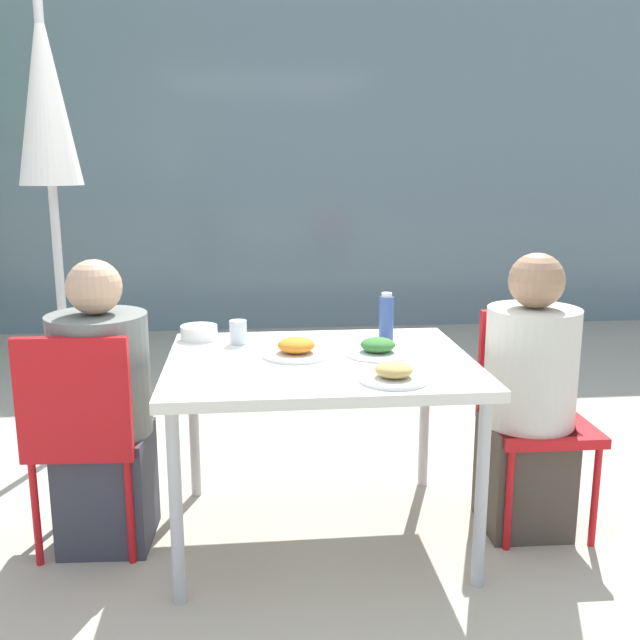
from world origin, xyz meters
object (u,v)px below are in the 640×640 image
Objects in this scene: chair_left at (84,425)px; bottle at (386,317)px; chair_right at (533,401)px; salad_bowl at (199,332)px; person_left at (103,416)px; drinking_cup at (238,332)px; person_right at (528,404)px; closed_umbrella at (48,128)px.

chair_left is 1.27m from bottle.
chair_left and chair_right have the same top height.
chair_left is at bearing -135.93° from salad_bowl.
person_left reaches higher than chair_right.
bottle is 0.62m from drinking_cup.
person_left is 1.28× the size of chair_right.
salad_bowl is at bearing 149.78° from drinking_cup.
person_left is 0.99× the size of person_right.
drinking_cup is 0.19m from salad_bowl.
drinking_cup is (-0.62, -0.01, -0.05)m from bottle.
bottle is (1.13, 0.23, 0.31)m from person_left.
closed_umbrella is (-2.08, 0.97, 1.11)m from chair_right.
bottle is at bearing 17.53° from chair_left.
closed_umbrella is 1.31m from salad_bowl.
chair_left is 0.78× the size of person_left.
closed_umbrella reaches higher than salad_bowl.
person_right is at bearing -29.06° from bottle.
closed_umbrella is 11.09× the size of bottle.
chair_right reaches higher than salad_bowl.
chair_left is 8.88× the size of drinking_cup.
bottle is at bearing 14.49° from person_left.
person_right reaches higher than chair_right.
closed_umbrella reaches higher than person_left.
person_left is 7.22× the size of salad_bowl.
person_left is 1.53m from closed_umbrella.
person_left is 1.71m from chair_right.
chair_left is at bearing 1.69° from person_right.
chair_left reaches higher than drinking_cup.
drinking_cup reaches higher than salad_bowl.
person_left reaches higher than drinking_cup.
drinking_cup is at bearing -178.75° from bottle.
person_left is at bearing -138.13° from salad_bowl.
chair_right is 0.77× the size of person_right.
drinking_cup is at bearing 30.32° from chair_left.
bottle is (-0.57, 0.21, 0.32)m from chair_right.
person_right reaches higher than chair_left.
chair_right is at bearing -24.91° from closed_umbrella.
salad_bowl is (-1.30, 0.37, 0.23)m from person_right.
chair_right is at bearing -20.16° from bottle.
closed_umbrella reaches higher than drinking_cup.
chair_right reaches higher than drinking_cup.
chair_right is at bearing -9.38° from drinking_cup.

